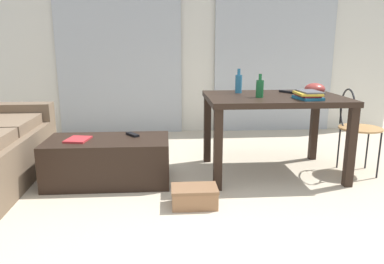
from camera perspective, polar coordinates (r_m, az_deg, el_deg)
name	(u,v)px	position (r m, az deg, el deg)	size (l,w,h in m)	color
ground_plane	(216,180)	(3.38, 3.84, -7.48)	(7.98, 7.98, 0.00)	beige
wall_back	(198,41)	(5.21, 0.87, 13.96)	(5.59, 0.10, 2.51)	silver
curtains	(198,50)	(5.13, 0.95, 12.70)	(3.82, 0.03, 2.29)	#B2B7BC
coffee_table	(109,160)	(3.36, -12.88, -4.35)	(1.08, 0.56, 0.40)	black
craft_table	(273,106)	(3.49, 12.58, 3.95)	(1.25, 0.89, 0.75)	black
wire_chair	(354,121)	(3.76, 23.93, 1.52)	(0.39, 0.41, 0.81)	#B7844C
bottle_near	(239,83)	(3.61, 7.27, 7.56)	(0.06, 0.06, 0.23)	teal
bottle_far	(260,88)	(3.32, 10.52, 6.73)	(0.07, 0.07, 0.21)	#195B2D
bowl	(315,89)	(3.65, 18.59, 6.39)	(0.19, 0.19, 0.11)	#9E3833
book_stack	(308,95)	(3.32, 17.65, 5.52)	(0.22, 0.27, 0.07)	#1E668C
tv_remote_on_table	(287,92)	(3.72, 14.63, 6.09)	(0.04, 0.18, 0.02)	black
tv_remote_primary	(132,135)	(3.39, -9.26, -0.39)	(0.05, 0.17, 0.02)	black
magazine	(78,139)	(3.33, -17.36, -1.11)	(0.18, 0.22, 0.02)	red
shoebox	(194,196)	(2.84, 0.37, -10.00)	(0.35, 0.23, 0.15)	#996B47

